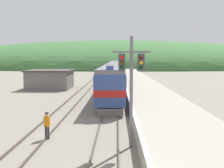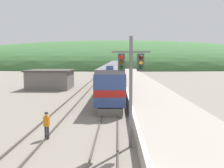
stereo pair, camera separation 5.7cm
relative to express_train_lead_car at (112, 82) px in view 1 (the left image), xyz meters
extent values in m
cube|color=#4C443D|center=(-0.72, 45.82, -2.23)|extent=(0.08, 180.00, 0.16)
cube|color=#4C443D|center=(0.72, 45.82, -2.23)|extent=(0.08, 180.00, 0.16)
cube|color=#4C443D|center=(-5.41, 45.82, -2.23)|extent=(0.08, 180.00, 0.16)
cube|color=#4C443D|center=(-3.98, 45.82, -2.23)|extent=(0.08, 180.00, 0.16)
cube|color=#9E9689|center=(4.76, 25.82, -1.77)|extent=(5.92, 140.00, 1.08)
cube|color=silver|center=(1.92, 25.82, -1.22)|extent=(0.24, 140.00, 0.01)
ellipsoid|color=#3D6B38|center=(0.00, 122.59, -2.31)|extent=(234.46, 105.51, 30.68)
cube|color=slate|center=(-10.84, 11.84, -0.79)|extent=(6.99, 6.70, 3.04)
cube|color=#47423D|center=(-10.84, 11.84, 0.84)|extent=(7.49, 7.20, 0.24)
cube|color=black|center=(0.00, 0.23, -1.89)|extent=(2.38, 19.24, 0.85)
cube|color=#334784|center=(0.00, 0.23, 0.03)|extent=(2.90, 20.47, 2.98)
cube|color=red|center=(0.00, 0.23, -0.21)|extent=(2.93, 20.49, 0.66)
cube|color=black|center=(0.00, 0.23, 0.68)|extent=(2.92, 19.24, 0.89)
cube|color=slate|center=(0.00, 0.23, 1.72)|extent=(2.72, 20.47, 0.40)
cube|color=black|center=(0.00, -8.87, 0.68)|extent=(2.94, 2.20, 1.19)
cube|color=#334784|center=(0.00, -9.55, 2.10)|extent=(0.64, 0.80, 0.36)
cube|color=slate|center=(0.00, -9.80, -1.93)|extent=(2.26, 0.40, 0.77)
cube|color=black|center=(0.00, 22.20, -1.89)|extent=(2.38, 20.35, 0.85)
cube|color=#334784|center=(0.00, 22.20, 0.03)|extent=(2.90, 21.65, 2.98)
cube|color=red|center=(0.00, 22.20, -0.21)|extent=(2.93, 21.67, 0.66)
cube|color=black|center=(0.00, 22.20, 0.68)|extent=(2.92, 20.35, 0.89)
cube|color=slate|center=(0.00, 22.20, 1.72)|extent=(2.72, 21.65, 0.40)
cube|color=black|center=(0.00, 44.75, -1.89)|extent=(2.38, 20.35, 0.85)
cube|color=#334784|center=(0.00, 44.75, 0.03)|extent=(2.90, 21.65, 2.98)
cube|color=red|center=(0.00, 44.75, -0.21)|extent=(2.93, 21.67, 0.66)
cube|color=black|center=(0.00, 44.75, 0.68)|extent=(2.92, 20.35, 0.89)
cube|color=slate|center=(0.00, 44.75, 1.72)|extent=(2.72, 21.65, 0.40)
cube|color=black|center=(0.00, 67.30, -1.89)|extent=(2.38, 20.35, 0.85)
cube|color=#334784|center=(0.00, 67.30, 0.03)|extent=(2.90, 21.65, 2.98)
cube|color=red|center=(0.00, 67.30, -0.21)|extent=(2.93, 21.67, 0.66)
cube|color=black|center=(0.00, 67.30, 0.68)|extent=(2.92, 20.35, 0.89)
cube|color=slate|center=(0.00, 67.30, 1.72)|extent=(2.72, 21.65, 0.40)
cylinder|color=slate|center=(1.45, -17.79, 0.95)|extent=(0.20, 0.20, 6.53)
cube|color=slate|center=(1.45, -17.79, 3.31)|extent=(2.20, 0.10, 0.10)
cube|color=#424247|center=(0.90, -17.79, 2.70)|extent=(0.40, 0.28, 1.02)
sphere|color=red|center=(0.90, -17.96, 2.99)|extent=(0.22, 0.22, 0.22)
sphere|color=#412C05|center=(0.90, -17.96, 2.70)|extent=(0.22, 0.22, 0.22)
sphere|color=black|center=(0.90, -17.96, 2.42)|extent=(0.22, 0.22, 0.22)
cube|color=#424247|center=(2.00, -17.79, 2.70)|extent=(0.40, 0.28, 1.02)
sphere|color=#3C0504|center=(2.00, -17.96, 2.99)|extent=(0.22, 0.22, 0.22)
sphere|color=orange|center=(2.00, -17.96, 2.70)|extent=(0.22, 0.22, 0.22)
sphere|color=black|center=(2.00, -17.96, 2.42)|extent=(0.22, 0.22, 0.22)
cylinder|color=#2D2D33|center=(-4.01, -16.33, -1.89)|extent=(0.14, 0.14, 0.85)
cylinder|color=#2D2D33|center=(-3.84, -16.37, -1.89)|extent=(0.14, 0.14, 0.85)
cube|color=orange|center=(-3.92, -16.35, -1.13)|extent=(0.39, 0.28, 0.66)
sphere|color=tan|center=(-3.92, -16.35, -0.69)|extent=(0.23, 0.23, 0.23)
cylinder|color=black|center=(-3.92, -16.35, -0.58)|extent=(0.24, 0.24, 0.07)
camera|label=1|loc=(0.61, -32.92, 2.95)|focal=42.00mm
camera|label=2|loc=(0.67, -32.92, 2.95)|focal=42.00mm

